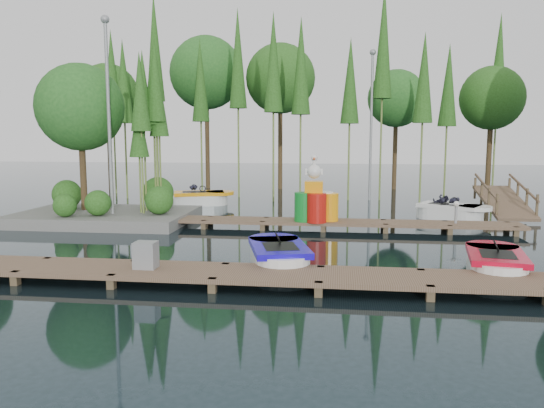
# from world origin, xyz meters

# --- Properties ---
(ground_plane) EXTENTS (90.00, 90.00, 0.00)m
(ground_plane) POSITION_xyz_m (0.00, 0.00, 0.00)
(ground_plane) COLOR #1B2C33
(near_dock) EXTENTS (18.00, 1.50, 0.50)m
(near_dock) POSITION_xyz_m (0.00, -4.50, 0.23)
(near_dock) COLOR brown
(near_dock) RESTS_ON ground
(far_dock) EXTENTS (15.00, 1.20, 0.50)m
(far_dock) POSITION_xyz_m (1.00, 2.50, 0.23)
(far_dock) COLOR brown
(far_dock) RESTS_ON ground
(island) EXTENTS (6.20, 4.20, 6.75)m
(island) POSITION_xyz_m (-6.30, 3.29, 3.18)
(island) COLOR slate
(island) RESTS_ON ground
(tree_screen) EXTENTS (34.42, 18.53, 10.31)m
(tree_screen) POSITION_xyz_m (-2.04, 10.60, 6.12)
(tree_screen) COLOR #48351E
(tree_screen) RESTS_ON ground
(lamp_island) EXTENTS (0.30, 0.30, 7.25)m
(lamp_island) POSITION_xyz_m (-5.50, 2.50, 4.26)
(lamp_island) COLOR gray
(lamp_island) RESTS_ON ground
(lamp_rear) EXTENTS (0.30, 0.30, 7.25)m
(lamp_rear) POSITION_xyz_m (4.00, 11.00, 4.26)
(lamp_rear) COLOR gray
(lamp_rear) RESTS_ON ground
(ramp) EXTENTS (1.50, 3.94, 1.49)m
(ramp) POSITION_xyz_m (9.00, 6.50, 0.59)
(ramp) COLOR brown
(ramp) RESTS_ON ground
(boat_blue) EXTENTS (1.93, 3.02, 0.94)m
(boat_blue) POSITION_xyz_m (1.10, -2.96, 0.27)
(boat_blue) COLOR white
(boat_blue) RESTS_ON ground
(boat_red) EXTENTS (1.59, 2.79, 0.89)m
(boat_red) POSITION_xyz_m (6.08, -3.04, 0.26)
(boat_red) COLOR white
(boat_red) RESTS_ON ground
(boat_yellow_far) EXTENTS (3.14, 2.06, 1.45)m
(boat_yellow_far) POSITION_xyz_m (-3.81, 8.18, 0.31)
(boat_yellow_far) COLOR white
(boat_yellow_far) RESTS_ON ground
(boat_white_far) EXTENTS (3.05, 2.48, 1.32)m
(boat_white_far) POSITION_xyz_m (6.73, 5.23, 0.30)
(boat_white_far) COLOR white
(boat_white_far) RESTS_ON ground
(utility_cabinet) EXTENTS (0.47, 0.40, 0.58)m
(utility_cabinet) POSITION_xyz_m (-1.63, -4.50, 0.59)
(utility_cabinet) COLOR gray
(utility_cabinet) RESTS_ON near_dock
(yellow_barrel) EXTENTS (0.63, 0.63, 0.94)m
(yellow_barrel) POSITION_xyz_m (2.19, 2.50, 0.77)
(yellow_barrel) COLOR orange
(yellow_barrel) RESTS_ON far_dock
(drum_cluster) EXTENTS (1.29, 1.19, 2.23)m
(drum_cluster) POSITION_xyz_m (1.71, 2.34, 0.96)
(drum_cluster) COLOR #0E8025
(drum_cluster) RESTS_ON far_dock
(seagull_post) EXTENTS (0.46, 0.25, 0.73)m
(seagull_post) POSITION_xyz_m (6.34, 2.50, 0.79)
(seagull_post) COLOR gray
(seagull_post) RESTS_ON far_dock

